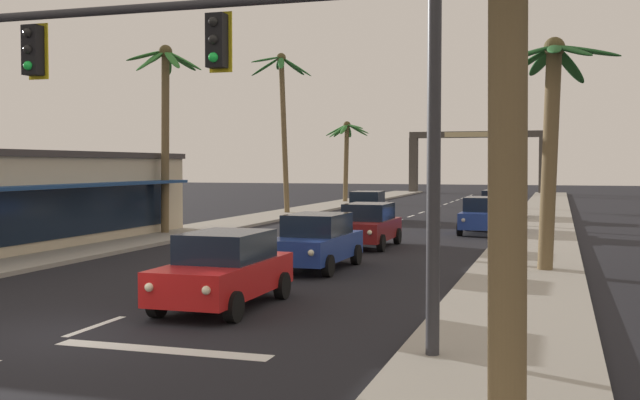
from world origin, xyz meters
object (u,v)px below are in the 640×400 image
Objects in this scene: traffic_signal_mast at (217,71)px; sedan_lead_at_stop_bar at (224,269)px; sedan_oncoming_far at (368,206)px; sedan_third_in_queue at (316,241)px; palm_left_third at (282,102)px; sedan_parked_mid_kerb at (483,215)px; palm_right_second at (551,116)px; palm_left_second at (165,103)px; palm_left_farthest at (347,145)px; town_gateway_arch at (477,153)px; palm_right_nearest at (507,21)px; sedan_parked_nearest_kerb at (498,204)px; sedan_fifth_in_queue at (368,225)px.

sedan_lead_at_stop_bar is at bearing 112.66° from traffic_signal_mast.
sedan_lead_at_stop_bar is at bearing -83.18° from sedan_oncoming_far.
sedan_third_in_queue is 0.44× the size of palm_left_third.
sedan_oncoming_far is 1.01× the size of sedan_parked_mid_kerb.
sedan_lead_at_stop_bar is 0.65× the size of palm_right_second.
palm_left_second is 1.26× the size of palm_left_farthest.
town_gateway_arch reaches higher than palm_left_farthest.
sedan_lead_at_stop_bar is 0.66× the size of palm_left_farthest.
palm_right_nearest is (16.21, -37.15, -2.35)m from palm_left_third.
sedan_parked_mid_kerb is at bearing -36.81° from palm_left_third.
sedan_parked_nearest_kerb is 0.67× the size of palm_left_farthest.
sedan_oncoming_far is (-3.21, 13.11, 0.00)m from sedan_fifth_in_queue.
palm_right_nearest is at bearing -85.59° from sedan_parked_nearest_kerb.
sedan_lead_at_stop_bar is 18.70m from palm_left_second.
palm_left_farthest is at bearing 117.95° from sedan_parked_mid_kerb.
town_gateway_arch is (-8.10, 76.91, -0.37)m from palm_right_nearest.
palm_right_second is at bearing 88.65° from palm_right_nearest.
palm_left_third is at bearing 143.19° from sedan_parked_mid_kerb.
town_gateway_arch is (-8.44, 62.62, -0.18)m from palm_right_second.
sedan_lead_at_stop_bar is at bearing -132.32° from palm_right_second.
palm_left_farthest is (0.05, 15.20, -2.35)m from palm_left_third.
palm_left_third reaches higher than sedan_third_in_queue.
sedan_lead_at_stop_bar is 26.49m from sedan_oncoming_far.
sedan_fifth_in_queue is at bearing 89.71° from sedan_lead_at_stop_bar.
traffic_signal_mast is 2.63× the size of sedan_fifth_in_queue.
sedan_lead_at_stop_bar is 0.44× the size of palm_left_third.
palm_left_farthest is (-9.72, 32.38, 3.92)m from sedan_fifth_in_queue.
sedan_parked_mid_kerb is at bearing -62.05° from palm_left_farthest.
sedan_third_in_queue is 0.99× the size of sedan_oncoming_far.
sedan_oncoming_far is 13.87m from palm_left_second.
palm_right_second is at bearing -76.40° from sedan_parked_mid_kerb.
sedan_third_in_queue is at bearing -172.27° from palm_right_second.
sedan_parked_mid_kerb is at bearing -83.88° from town_gateway_arch.
sedan_fifth_in_queue is 0.44× the size of palm_left_third.
sedan_fifth_in_queue and sedan_parked_nearest_kerb have the same top height.
palm_left_farthest reaches higher than traffic_signal_mast.
palm_right_nearest is at bearing -46.14° from sedan_lead_at_stop_bar.
sedan_lead_at_stop_bar is 46.75m from palm_left_farthest.
palm_right_second is at bearing 63.73° from traffic_signal_mast.
sedan_fifth_in_queue is at bearing 89.92° from sedan_third_in_queue.
sedan_third_in_queue is 7.80m from palm_right_second.
palm_left_third is (-13.45, 10.06, 6.27)m from sedan_parked_mid_kerb.
sedan_fifth_in_queue is 13.50m from sedan_oncoming_far.
sedan_third_in_queue is 1.01× the size of sedan_fifth_in_queue.
sedan_parked_mid_kerb is (3.69, 13.72, 0.00)m from sedan_third_in_queue.
town_gateway_arch is at bearing 87.97° from sedan_oncoming_far.
palm_left_third reaches higher than town_gateway_arch.
palm_right_nearest is (16.20, -21.95, -1.13)m from palm_left_second.
palm_right_nearest is (5.07, -3.33, -0.02)m from traffic_signal_mast.
palm_left_second is 55.58m from town_gateway_arch.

